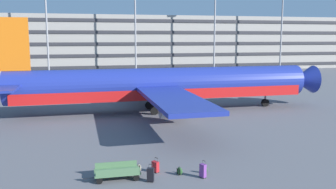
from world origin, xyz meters
name	(u,v)px	position (x,y,z in m)	size (l,w,h in m)	color
ground_plane	(191,111)	(0.00, 0.00, 0.00)	(600.00, 600.00, 0.00)	#5B5B60
terminal_structure	(129,43)	(0.00, 54.59, 6.62)	(126.53, 15.71, 13.25)	gray
airliner	(160,85)	(-3.51, 0.28, 2.91)	(38.22, 30.85, 10.02)	navy
light_mast_left	(46,8)	(-18.25, 39.74, 13.85)	(1.80, 0.50, 24.26)	gray
light_mast_center_left	(135,5)	(-0.37, 39.74, 14.84)	(1.80, 0.50, 26.18)	gray
light_mast_center_right	(215,23)	(17.40, 39.74, 11.21)	(1.80, 0.50, 19.12)	gray
light_mast_right	(282,14)	(33.88, 39.74, 13.53)	(1.80, 0.50, 23.63)	gray
suitcase_scuffed	(151,175)	(-8.14, -19.11, 0.43)	(0.46, 0.39, 1.02)	black
suitcase_silver	(155,166)	(-7.58, -17.72, 0.37)	(0.44, 0.50, 0.91)	#B21E23
suitcase_small	(203,171)	(-5.06, -19.21, 0.44)	(0.37, 0.43, 1.02)	#72388C
backpack_black	(205,170)	(-4.73, -18.55, 0.22)	(0.41, 0.38, 0.50)	#264C26
backpack_laid_flat	(180,171)	(-6.25, -18.47, 0.23)	(0.42, 0.45, 0.53)	#264C26
backpack_purple	(139,168)	(-8.55, -17.42, 0.24)	(0.37, 0.35, 0.55)	gray
baggage_cart	(117,172)	(-9.94, -18.22, 0.43)	(3.30, 1.31, 0.82)	#4C724C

